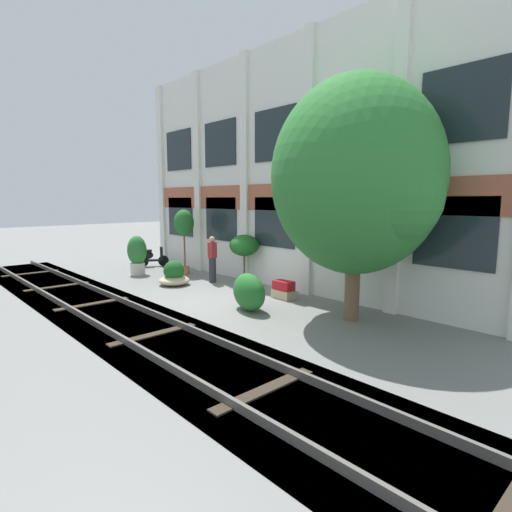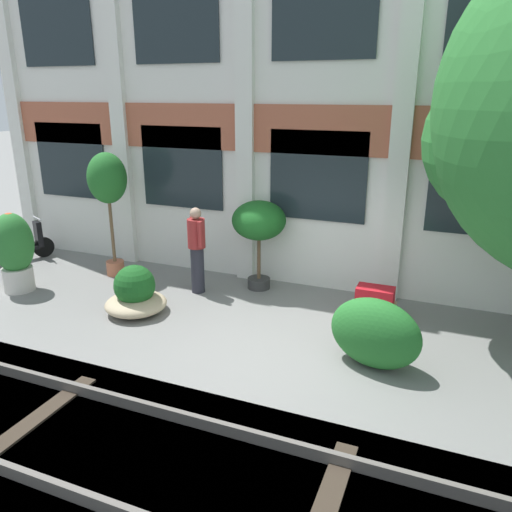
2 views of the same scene
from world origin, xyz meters
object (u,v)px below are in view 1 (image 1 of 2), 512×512
potted_plant_terracotta_small (184,226)px  scooter_near_curb (152,257)px  topiary_hedge (249,292)px  potted_plant_square_trough (284,290)px  potted_plant_fluted_column (137,253)px  potted_plant_low_pan (244,247)px  resident_by_doorway (212,258)px  broadleaf_tree (356,181)px  potted_plant_wide_bowl (174,276)px

potted_plant_terracotta_small → scooter_near_curb: bearing=-177.7°
potted_plant_terracotta_small → topiary_hedge: (5.82, -1.71, -1.45)m
potted_plant_terracotta_small → topiary_hedge: 6.23m
potted_plant_square_trough → potted_plant_fluted_column: 6.93m
potted_plant_square_trough → potted_plant_fluted_column: size_ratio=0.46×
potted_plant_low_pan → resident_by_doorway: bearing=-148.1°
topiary_hedge → broadleaf_tree: bearing=29.1°
potted_plant_fluted_column → resident_by_doorway: bearing=21.1°
resident_by_doorway → scooter_near_curb: bearing=-48.4°
potted_plant_square_trough → potted_plant_wide_bowl: 4.23m
potted_plant_terracotta_small → broadleaf_tree: bearing=-2.6°
potted_plant_wide_bowl → scooter_near_curb: size_ratio=0.86×
potted_plant_square_trough → scooter_near_curb: bearing=-179.5°
potted_plant_square_trough → scooter_near_curb: (-8.13, -0.07, 0.18)m
potted_plant_fluted_column → resident_by_doorway: resident_by_doorway is taller
potted_plant_square_trough → resident_by_doorway: resident_by_doorway is taller
scooter_near_curb → topiary_hedge: (8.40, -1.61, 0.08)m
potted_plant_square_trough → potted_plant_low_pan: potted_plant_low_pan is taller
potted_plant_square_trough → potted_plant_low_pan: 2.66m
resident_by_doorway → potted_plant_terracotta_small: bearing=-52.4°
potted_plant_low_pan → potted_plant_terracotta_small: size_ratio=0.68×
potted_plant_low_pan → resident_by_doorway: (-1.03, -0.64, -0.43)m
broadleaf_tree → potted_plant_wide_bowl: bearing=-170.6°
potted_plant_square_trough → potted_plant_low_pan: bearing=168.5°
potted_plant_fluted_column → potted_plant_terracotta_small: bearing=50.8°
potted_plant_wide_bowl → resident_by_doorway: 1.51m
potted_plant_low_pan → potted_plant_wide_bowl: bearing=-129.7°
resident_by_doorway → potted_plant_wide_bowl: bearing=19.0°
potted_plant_terracotta_small → scooter_near_curb: potted_plant_terracotta_small is taller
potted_plant_low_pan → potted_plant_wide_bowl: size_ratio=1.63×
potted_plant_fluted_column → resident_by_doorway: size_ratio=0.93×
potted_plant_square_trough → topiary_hedge: size_ratio=0.54×
scooter_near_curb → resident_by_doorway: 4.74m
broadleaf_tree → topiary_hedge: size_ratio=4.42×
scooter_near_curb → potted_plant_wide_bowl: bearing=-81.1°
potted_plant_square_trough → potted_plant_wide_bowl: potted_plant_wide_bowl is taller
broadleaf_tree → potted_plant_terracotta_small: broadleaf_tree is taller
potted_plant_square_trough → potted_plant_wide_bowl: (-3.98, -1.44, 0.08)m
broadleaf_tree → resident_by_doorway: 6.60m
topiary_hedge → potted_plant_low_pan: bearing=140.8°
potted_plant_fluted_column → scooter_near_curb: 2.00m
potted_plant_wide_bowl → topiary_hedge: 4.26m
potted_plant_wide_bowl → scooter_near_curb: (-4.15, 1.37, 0.10)m
broadleaf_tree → potted_plant_square_trough: 4.18m
potted_plant_square_trough → scooter_near_curb: scooter_near_curb is taller
potted_plant_low_pan → broadleaf_tree: bearing=-9.3°
potted_plant_terracotta_small → potted_plant_square_trough: bearing=-0.4°
potted_plant_terracotta_small → potted_plant_low_pan: bearing=8.1°
potted_plant_wide_bowl → potted_plant_fluted_column: 2.83m
broadleaf_tree → potted_plant_wide_bowl: broadleaf_tree is taller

